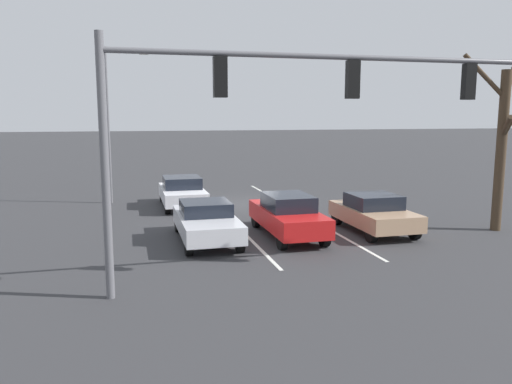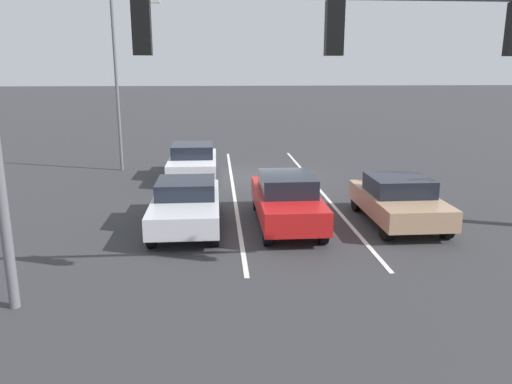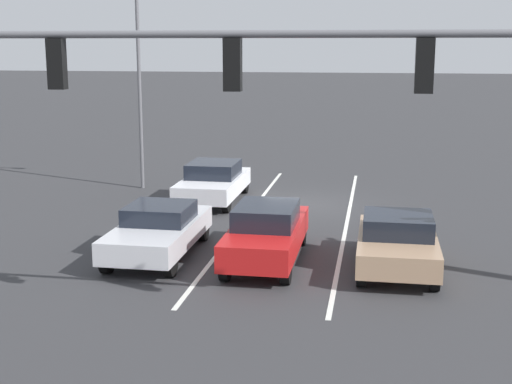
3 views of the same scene
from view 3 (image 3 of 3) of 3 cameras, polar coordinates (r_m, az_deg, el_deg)
name	(u,v)px [view 3 (image 3 of 3)]	position (r m, az deg, el deg)	size (l,w,h in m)	color
ground_plane	(303,205)	(25.23, 3.80, -1.02)	(240.00, 240.00, 0.00)	#333335
lane_stripe_left_divider	(347,222)	(22.86, 7.28, -2.43)	(0.12, 16.64, 0.01)	silver
lane_stripe_center_divider	(245,218)	(23.22, -0.85, -2.11)	(0.12, 16.64, 0.01)	silver
car_tan_leftlane_front	(397,242)	(18.20, 11.23, -3.92)	(1.93, 4.02, 1.41)	tan
car_red_midlane_front	(266,232)	(18.48, 0.84, -3.24)	(1.73, 4.58, 1.53)	red
car_silver_rightlane_front	(159,230)	(19.21, -7.79, -3.01)	(1.88, 4.46, 1.37)	silver
car_white_rightlane_second	(213,181)	(25.64, -3.43, 0.85)	(1.93, 4.41, 1.43)	silver
traffic_signal_gantry	(125,93)	(13.72, -10.40, 7.81)	(11.89, 0.37, 6.15)	slate
street_lamp_right_shoulder	(145,75)	(27.87, -8.85, 9.21)	(2.10, 0.24, 7.55)	slate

